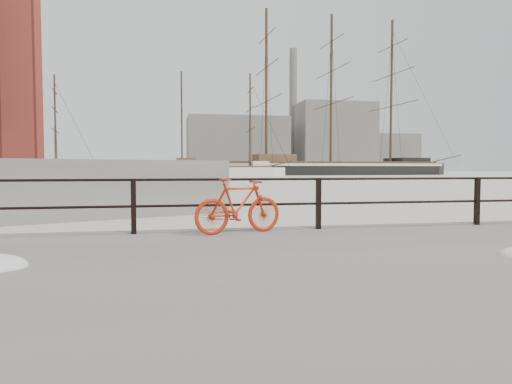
{
  "coord_description": "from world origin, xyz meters",
  "views": [
    {
      "loc": [
        -2.92,
        -8.62,
        1.54
      ],
      "look_at": [
        -0.92,
        1.5,
        1.0
      ],
      "focal_mm": 32.0,
      "sensor_mm": 36.0,
      "label": 1
    }
  ],
  "objects_px": {
    "barque_black": "(330,175)",
    "schooner_left": "(21,177)",
    "bicycle": "(238,206)",
    "schooner_mid": "(217,176)"
  },
  "relations": [
    {
      "from": "barque_black",
      "to": "schooner_mid",
      "type": "relative_size",
      "value": 2.31
    },
    {
      "from": "barque_black",
      "to": "schooner_left",
      "type": "bearing_deg",
      "value": -170.49
    },
    {
      "from": "barque_black",
      "to": "schooner_mid",
      "type": "bearing_deg",
      "value": -163.09
    },
    {
      "from": "bicycle",
      "to": "schooner_mid",
      "type": "bearing_deg",
      "value": 69.03
    },
    {
      "from": "schooner_left",
      "to": "schooner_mid",
      "type": "bearing_deg",
      "value": 0.54
    },
    {
      "from": "barque_black",
      "to": "schooner_left",
      "type": "xyz_separation_m",
      "value": [
        -60.85,
        -13.97,
        0.0
      ]
    },
    {
      "from": "barque_black",
      "to": "schooner_mid",
      "type": "xyz_separation_m",
      "value": [
        -26.99,
        -10.0,
        0.0
      ]
    },
    {
      "from": "bicycle",
      "to": "schooner_left",
      "type": "relative_size",
      "value": 0.07
    },
    {
      "from": "bicycle",
      "to": "schooner_left",
      "type": "distance_m",
      "value": 80.1
    },
    {
      "from": "bicycle",
      "to": "barque_black",
      "type": "bearing_deg",
      "value": 53.53
    }
  ]
}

